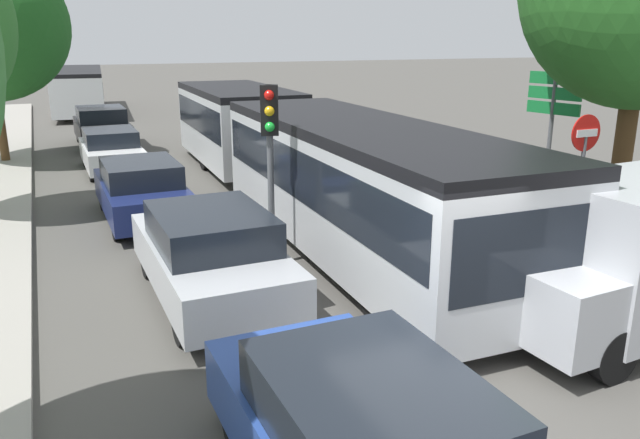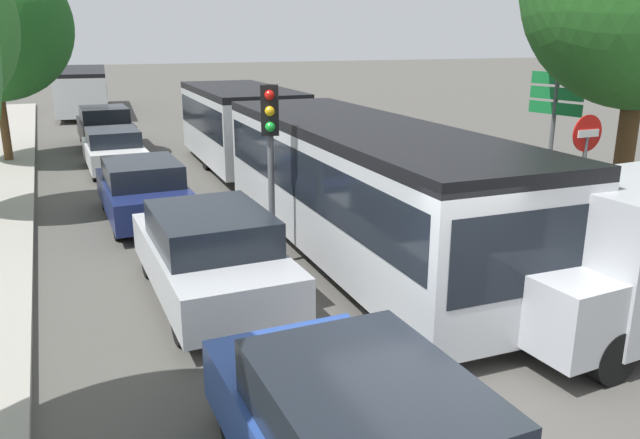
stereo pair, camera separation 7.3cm
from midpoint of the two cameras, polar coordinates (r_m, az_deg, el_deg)
ground_plane at (r=7.58m, az=13.23°, el=-17.95°), size 200.00×200.00×0.00m
articulated_bus at (r=15.75m, az=-2.09°, el=6.50°), size 3.31×17.83×2.63m
city_bus_rear at (r=39.08m, az=-20.79°, el=11.24°), size 3.48×11.54×2.45m
queued_car_silver at (r=10.42m, az=-9.77°, el=-3.14°), size 1.90×4.44×1.54m
queued_car_navy at (r=15.31m, az=-15.73°, el=2.60°), size 1.78×4.17×1.45m
queued_car_white at (r=21.30m, az=-18.25°, el=6.06°), size 1.70×3.98×1.38m
queued_car_black at (r=26.54m, az=-18.99°, el=8.07°), size 1.90×4.46×1.55m
traffic_light at (r=11.45m, az=-4.39°, el=7.69°), size 0.38×0.40×3.40m
no_entry_sign at (r=12.98m, az=23.11°, el=4.67°), size 0.70×0.08×2.82m
direction_sign_post at (r=15.68m, az=20.79°, el=9.29°), size 0.32×1.39×3.60m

